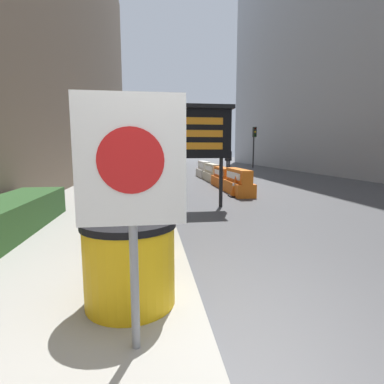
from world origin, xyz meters
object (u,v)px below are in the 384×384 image
at_px(jersey_barrier_white, 204,170).
at_px(jersey_barrier_orange_far, 223,178).
at_px(barrel_drum_back, 135,211).
at_px(traffic_light_near_curb, 166,136).
at_px(barrel_drum_middle, 143,228).
at_px(traffic_cone_mid, 248,184).
at_px(pedestrian_worker, 228,158).
at_px(warning_sign, 131,176).
at_px(barrel_drum_foreground, 130,262).
at_px(traffic_light_far_side, 254,138).
at_px(message_board, 186,133).
at_px(jersey_barrier_orange_near, 238,183).
at_px(traffic_cone_near, 231,173).
at_px(traffic_cone_far, 235,186).
at_px(jersey_barrier_cream, 212,173).

bearing_deg(jersey_barrier_white, jersey_barrier_orange_far, -90.00).
bearing_deg(barrel_drum_back, traffic_light_near_curb, 85.12).
distance_m(barrel_drum_middle, traffic_cone_mid, 7.31).
bearing_deg(jersey_barrier_orange_far, barrel_drum_middle, -110.55).
height_order(traffic_cone_mid, pedestrian_worker, pedestrian_worker).
height_order(warning_sign, traffic_cone_mid, warning_sign).
relative_size(barrel_drum_foreground, traffic_light_far_side, 0.25).
xyz_separation_m(warning_sign, traffic_light_near_curb, (1.38, 20.78, 1.17)).
bearing_deg(traffic_cone_mid, pedestrian_worker, 79.16).
bearing_deg(message_board, jersey_barrier_orange_near, 46.29).
xyz_separation_m(traffic_cone_near, traffic_light_near_curb, (-2.97, 7.52, 2.19)).
bearing_deg(warning_sign, jersey_barrier_orange_near, 68.52).
bearing_deg(traffic_light_near_curb, traffic_cone_near, -68.46).
bearing_deg(traffic_light_far_side, warning_sign, -111.43).
height_order(traffic_cone_far, traffic_light_far_side, traffic_light_far_side).
xyz_separation_m(jersey_barrier_cream, traffic_light_near_curb, (-1.78, 8.19, 2.17)).
distance_m(jersey_barrier_orange_near, jersey_barrier_orange_far, 2.20).
xyz_separation_m(message_board, traffic_cone_mid, (2.49, 2.36, -1.66)).
bearing_deg(traffic_cone_far, jersey_barrier_orange_far, 84.53).
bearing_deg(barrel_drum_middle, jersey_barrier_orange_far, 69.45).
xyz_separation_m(jersey_barrier_orange_far, jersey_barrier_cream, (0.00, 2.34, 0.02)).
relative_size(jersey_barrier_orange_near, traffic_light_near_curb, 0.57).
distance_m(traffic_cone_mid, pedestrian_worker, 10.00).
bearing_deg(traffic_cone_far, jersey_barrier_cream, 87.06).
bearing_deg(traffic_light_far_side, jersey_barrier_orange_near, -111.41).
bearing_deg(barrel_drum_middle, jersey_barrier_white, 76.37).
distance_m(jersey_barrier_orange_far, jersey_barrier_cream, 2.34).
relative_size(jersey_barrier_orange_near, jersey_barrier_orange_far, 1.02).
xyz_separation_m(jersey_barrier_orange_near, pedestrian_worker, (2.27, 9.97, 0.59)).
bearing_deg(jersey_barrier_white, jersey_barrier_cream, -90.00).
distance_m(jersey_barrier_orange_far, traffic_cone_mid, 2.07).
bearing_deg(jersey_barrier_orange_near, traffic_light_near_curb, 97.97).
xyz_separation_m(barrel_drum_back, jersey_barrier_cream, (3.30, 9.59, -0.15)).
xyz_separation_m(barrel_drum_middle, warning_sign, (-0.01, -1.83, 0.84)).
height_order(barrel_drum_middle, traffic_light_far_side, traffic_light_far_side).
xyz_separation_m(barrel_drum_middle, traffic_cone_near, (4.34, 11.42, -0.18)).
height_order(jersey_barrier_orange_near, traffic_cone_mid, jersey_barrier_orange_near).
bearing_deg(barrel_drum_back, traffic_light_far_side, 65.33).
height_order(barrel_drum_back, traffic_cone_mid, barrel_drum_back).
relative_size(traffic_cone_far, traffic_light_far_side, 0.21).
bearing_deg(barrel_drum_back, jersey_barrier_white, 74.42).
xyz_separation_m(jersey_barrier_white, traffic_cone_far, (-0.26, -7.31, -0.05)).
bearing_deg(traffic_light_far_side, message_board, -114.96).
distance_m(barrel_drum_back, jersey_barrier_orange_far, 7.97).
xyz_separation_m(jersey_barrier_white, traffic_cone_mid, (0.40, -6.62, -0.07)).
relative_size(barrel_drum_middle, jersey_barrier_white, 0.42).
distance_m(jersey_barrier_orange_near, traffic_light_far_side, 15.85).
bearing_deg(traffic_cone_near, traffic_light_far_side, 64.22).
bearing_deg(jersey_barrier_cream, message_board, -107.27).
relative_size(message_board, traffic_cone_mid, 4.02).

